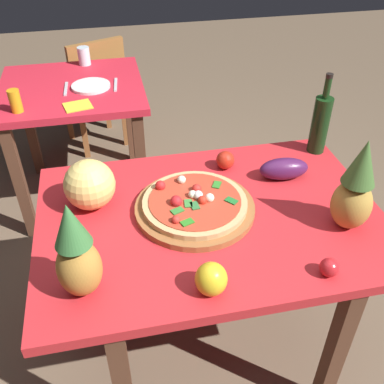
# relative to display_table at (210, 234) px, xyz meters

# --- Properties ---
(ground_plane) EXTENTS (10.00, 10.00, 0.00)m
(ground_plane) POSITION_rel_display_table_xyz_m (0.00, 0.00, -0.68)
(ground_plane) COLOR brown
(display_table) EXTENTS (1.26, 0.88, 0.78)m
(display_table) POSITION_rel_display_table_xyz_m (0.00, 0.00, 0.00)
(display_table) COLOR brown
(display_table) RESTS_ON ground_plane
(background_table) EXTENTS (0.82, 0.78, 0.78)m
(background_table) POSITION_rel_display_table_xyz_m (-0.51, 1.29, -0.04)
(background_table) COLOR brown
(background_table) RESTS_ON ground_plane
(dining_chair) EXTENTS (0.52, 0.52, 0.85)m
(dining_chair) POSITION_rel_display_table_xyz_m (-0.39, 1.91, -0.20)
(dining_chair) COLOR #965A30
(dining_chair) RESTS_ON ground_plane
(pizza_board) EXTENTS (0.44, 0.44, 0.02)m
(pizza_board) POSITION_rel_display_table_xyz_m (-0.05, 0.04, 0.11)
(pizza_board) COLOR #965A30
(pizza_board) RESTS_ON display_table
(pizza) EXTENTS (0.39, 0.39, 0.06)m
(pizza) POSITION_rel_display_table_xyz_m (-0.06, 0.04, 0.13)
(pizza) COLOR tan
(pizza) RESTS_ON pizza_board
(wine_bottle) EXTENTS (0.08, 0.08, 0.36)m
(wine_bottle) POSITION_rel_display_table_xyz_m (0.57, 0.34, 0.23)
(wine_bottle) COLOR black
(wine_bottle) RESTS_ON display_table
(pineapple_left) EXTENTS (0.13, 0.13, 0.33)m
(pineapple_left) POSITION_rel_display_table_xyz_m (-0.46, -0.27, 0.24)
(pineapple_left) COLOR #B68035
(pineapple_left) RESTS_ON display_table
(pineapple_right) EXTENTS (0.14, 0.14, 0.35)m
(pineapple_right) POSITION_rel_display_table_xyz_m (0.46, -0.15, 0.25)
(pineapple_right) COLOR #AE883A
(pineapple_right) RESTS_ON display_table
(melon) EXTENTS (0.19, 0.19, 0.19)m
(melon) POSITION_rel_display_table_xyz_m (-0.42, 0.15, 0.19)
(melon) COLOR #F0CE6E
(melon) RESTS_ON display_table
(bell_pepper) EXTENTS (0.10, 0.10, 0.11)m
(bell_pepper) POSITION_rel_display_table_xyz_m (-0.09, -0.34, 0.14)
(bell_pepper) COLOR yellow
(bell_pepper) RESTS_ON display_table
(eggplant) EXTENTS (0.21, 0.11, 0.09)m
(eggplant) POSITION_rel_display_table_xyz_m (0.34, 0.17, 0.14)
(eggplant) COLOR #4A1B4A
(eggplant) RESTS_ON display_table
(tomato_beside_pepper) EXTENTS (0.06, 0.06, 0.06)m
(tomato_beside_pepper) POSITION_rel_display_table_xyz_m (0.29, -0.36, 0.13)
(tomato_beside_pepper) COLOR red
(tomato_beside_pepper) RESTS_ON display_table
(tomato_near_board) EXTENTS (0.08, 0.08, 0.08)m
(tomato_near_board) POSITION_rel_display_table_xyz_m (0.13, 0.29, 0.13)
(tomato_near_board) COLOR red
(tomato_near_board) RESTS_ON display_table
(drinking_glass_juice) EXTENTS (0.06, 0.06, 0.12)m
(drinking_glass_juice) POSITION_rel_display_table_xyz_m (-0.78, 1.01, 0.15)
(drinking_glass_juice) COLOR orange
(drinking_glass_juice) RESTS_ON background_table
(drinking_glass_water) EXTENTS (0.07, 0.07, 0.11)m
(drinking_glass_water) POSITION_rel_display_table_xyz_m (-0.43, 1.60, 0.15)
(drinking_glass_water) COLOR silver
(drinking_glass_water) RESTS_ON background_table
(dinner_plate) EXTENTS (0.22, 0.22, 0.02)m
(dinner_plate) POSITION_rel_display_table_xyz_m (-0.40, 1.24, 0.10)
(dinner_plate) COLOR white
(dinner_plate) RESTS_ON background_table
(fork_utensil) EXTENTS (0.02, 0.18, 0.01)m
(fork_utensil) POSITION_rel_display_table_xyz_m (-0.54, 1.24, 0.10)
(fork_utensil) COLOR silver
(fork_utensil) RESTS_ON background_table
(knife_utensil) EXTENTS (0.03, 0.18, 0.01)m
(knife_utensil) POSITION_rel_display_table_xyz_m (-0.26, 1.24, 0.10)
(knife_utensil) COLOR silver
(knife_utensil) RESTS_ON background_table
(napkin_folded) EXTENTS (0.16, 0.15, 0.01)m
(napkin_folded) POSITION_rel_display_table_xyz_m (-0.47, 1.01, 0.10)
(napkin_folded) COLOR yellow
(napkin_folded) RESTS_ON background_table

